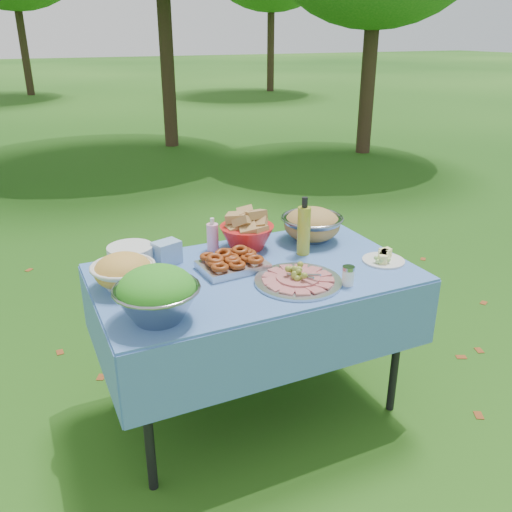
{
  "coord_description": "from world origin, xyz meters",
  "views": [
    {
      "loc": [
        -0.96,
        -2.09,
        1.8
      ],
      "look_at": [
        0.01,
        0.0,
        0.84
      ],
      "focal_mm": 38.0,
      "sensor_mm": 36.0,
      "label": 1
    }
  ],
  "objects_px": {
    "pasta_bowl_steel": "(312,224)",
    "charcuterie_platter": "(298,273)",
    "salad_bowl": "(157,294)",
    "plate_stack": "(131,256)",
    "bread_bowl": "(247,231)",
    "oil_bottle": "(304,226)",
    "picnic_table": "(254,341)"
  },
  "relations": [
    {
      "from": "salad_bowl",
      "to": "plate_stack",
      "type": "relative_size",
      "value": 1.52
    },
    {
      "from": "salad_bowl",
      "to": "oil_bottle",
      "type": "xyz_separation_m",
      "value": [
        0.84,
        0.35,
        0.04
      ]
    },
    {
      "from": "oil_bottle",
      "to": "plate_stack",
      "type": "bearing_deg",
      "value": 164.9
    },
    {
      "from": "picnic_table",
      "to": "bread_bowl",
      "type": "bearing_deg",
      "value": 72.58
    },
    {
      "from": "plate_stack",
      "to": "bread_bowl",
      "type": "relative_size",
      "value": 0.78
    },
    {
      "from": "bread_bowl",
      "to": "charcuterie_platter",
      "type": "relative_size",
      "value": 0.71
    },
    {
      "from": "pasta_bowl_steel",
      "to": "oil_bottle",
      "type": "bearing_deg",
      "value": -131.63
    },
    {
      "from": "bread_bowl",
      "to": "charcuterie_platter",
      "type": "height_order",
      "value": "bread_bowl"
    },
    {
      "from": "picnic_table",
      "to": "salad_bowl",
      "type": "distance_m",
      "value": 0.76
    },
    {
      "from": "picnic_table",
      "to": "oil_bottle",
      "type": "bearing_deg",
      "value": 16.43
    },
    {
      "from": "picnic_table",
      "to": "oil_bottle",
      "type": "relative_size",
      "value": 4.97
    },
    {
      "from": "picnic_table",
      "to": "salad_bowl",
      "type": "bearing_deg",
      "value": -154.13
    },
    {
      "from": "picnic_table",
      "to": "pasta_bowl_steel",
      "type": "xyz_separation_m",
      "value": [
        0.45,
        0.25,
        0.47
      ]
    },
    {
      "from": "charcuterie_platter",
      "to": "oil_bottle",
      "type": "relative_size",
      "value": 1.33
    },
    {
      "from": "pasta_bowl_steel",
      "to": "charcuterie_platter",
      "type": "distance_m",
      "value": 0.55
    },
    {
      "from": "picnic_table",
      "to": "bread_bowl",
      "type": "height_order",
      "value": "bread_bowl"
    },
    {
      "from": "plate_stack",
      "to": "bread_bowl",
      "type": "xyz_separation_m",
      "value": [
        0.59,
        -0.03,
        0.04
      ]
    },
    {
      "from": "pasta_bowl_steel",
      "to": "charcuterie_platter",
      "type": "bearing_deg",
      "value": -126.44
    },
    {
      "from": "picnic_table",
      "to": "bread_bowl",
      "type": "xyz_separation_m",
      "value": [
        0.09,
        0.28,
        0.47
      ]
    },
    {
      "from": "salad_bowl",
      "to": "charcuterie_platter",
      "type": "bearing_deg",
      "value": 5.46
    },
    {
      "from": "bread_bowl",
      "to": "charcuterie_platter",
      "type": "distance_m",
      "value": 0.48
    },
    {
      "from": "plate_stack",
      "to": "bread_bowl",
      "type": "height_order",
      "value": "bread_bowl"
    },
    {
      "from": "salad_bowl",
      "to": "plate_stack",
      "type": "distance_m",
      "value": 0.57
    },
    {
      "from": "pasta_bowl_steel",
      "to": "salad_bowl",
      "type": "bearing_deg",
      "value": -152.64
    },
    {
      "from": "bread_bowl",
      "to": "pasta_bowl_steel",
      "type": "distance_m",
      "value": 0.37
    },
    {
      "from": "picnic_table",
      "to": "bread_bowl",
      "type": "distance_m",
      "value": 0.56
    },
    {
      "from": "salad_bowl",
      "to": "oil_bottle",
      "type": "height_order",
      "value": "oil_bottle"
    },
    {
      "from": "bread_bowl",
      "to": "charcuterie_platter",
      "type": "bearing_deg",
      "value": -85.53
    },
    {
      "from": "salad_bowl",
      "to": "bread_bowl",
      "type": "distance_m",
      "value": 0.82
    },
    {
      "from": "charcuterie_platter",
      "to": "plate_stack",
      "type": "bearing_deg",
      "value": 141.22
    },
    {
      "from": "charcuterie_platter",
      "to": "picnic_table",
      "type": "bearing_deg",
      "value": 123.03
    },
    {
      "from": "pasta_bowl_steel",
      "to": "charcuterie_platter",
      "type": "xyz_separation_m",
      "value": [
        -0.33,
        -0.44,
        -0.04
      ]
    }
  ]
}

